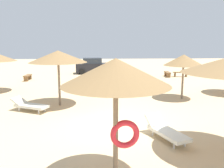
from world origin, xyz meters
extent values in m
plane|color=#D1B284|center=(0.00, 0.00, 0.00)|extent=(80.00, 80.00, 0.00)
cylinder|color=#75604C|center=(-2.83, 3.28, 1.22)|extent=(0.12, 0.12, 2.44)
cone|color=olive|center=(-2.83, 3.28, 2.65)|extent=(3.06, 3.06, 0.62)
cylinder|color=#75604C|center=(4.33, 4.43, 1.06)|extent=(0.12, 0.12, 2.12)
cone|color=olive|center=(4.33, 4.43, 2.35)|extent=(2.35, 2.35, 0.66)
cylinder|color=#75604C|center=(-0.28, -3.97, 1.26)|extent=(0.12, 0.12, 2.52)
cone|color=olive|center=(-0.28, -3.97, 2.72)|extent=(2.48, 2.48, 0.61)
torus|color=red|center=(-0.06, -3.97, 1.24)|extent=(0.71, 0.20, 0.70)
cube|color=silver|center=(1.71, -1.60, 0.28)|extent=(1.22, 1.82, 0.12)
cube|color=silver|center=(1.42, -0.86, 0.52)|extent=(0.77, 0.67, 0.41)
cylinder|color=silver|center=(1.29, -1.13, 0.11)|extent=(0.06, 0.06, 0.22)
cylinder|color=silver|center=(1.70, -0.97, 0.11)|extent=(0.06, 0.06, 0.22)
cylinder|color=silver|center=(1.72, -2.24, 0.11)|extent=(0.06, 0.06, 0.22)
cylinder|color=silver|center=(2.13, -2.08, 0.11)|extent=(0.06, 0.06, 0.22)
cube|color=silver|center=(-4.02, 2.18, 0.28)|extent=(1.81, 1.30, 0.12)
cube|color=silver|center=(-4.75, 2.52, 0.48)|extent=(0.74, 0.80, 0.34)
cylinder|color=silver|center=(-4.66, 2.23, 0.11)|extent=(0.06, 0.06, 0.22)
cylinder|color=silver|center=(-4.47, 2.63, 0.11)|extent=(0.06, 0.06, 0.22)
cylinder|color=silver|center=(-3.57, 1.73, 0.11)|extent=(0.06, 0.06, 0.22)
cylinder|color=silver|center=(-3.38, 2.13, 0.11)|extent=(0.06, 0.06, 0.22)
cube|color=brown|center=(6.10, 13.59, 0.45)|extent=(0.49, 1.52, 0.08)
cube|color=brown|center=(6.07, 13.04, 0.21)|extent=(0.37, 0.14, 0.41)
cube|color=brown|center=(6.13, 14.14, 0.21)|extent=(0.37, 0.14, 0.41)
cube|color=brown|center=(7.40, 13.48, 0.45)|extent=(1.53, 0.55, 0.08)
cube|color=brown|center=(6.86, 13.53, 0.21)|extent=(0.16, 0.37, 0.41)
cube|color=brown|center=(7.95, 13.42, 0.21)|extent=(0.16, 0.37, 0.41)
cube|color=brown|center=(-7.17, 12.00, 0.45)|extent=(0.40, 1.50, 0.08)
cube|color=brown|center=(-7.17, 11.45, 0.21)|extent=(0.36, 0.12, 0.41)
cube|color=brown|center=(-7.17, 12.55, 0.21)|extent=(0.36, 0.12, 0.41)
cube|color=black|center=(-1.30, 16.61, 0.67)|extent=(4.14, 2.07, 0.90)
cube|color=#262D38|center=(-1.49, 16.59, 1.42)|extent=(2.14, 1.74, 0.60)
cylinder|color=black|center=(-0.03, 17.61, 0.32)|extent=(0.66, 0.28, 0.64)
cylinder|color=black|center=(0.13, 15.86, 0.32)|extent=(0.66, 0.28, 0.64)
cylinder|color=black|center=(-2.72, 17.36, 0.32)|extent=(0.66, 0.28, 0.64)
cylinder|color=black|center=(-2.56, 15.61, 0.32)|extent=(0.66, 0.28, 0.64)
camera|label=1|loc=(-0.63, -9.11, 3.36)|focal=37.24mm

